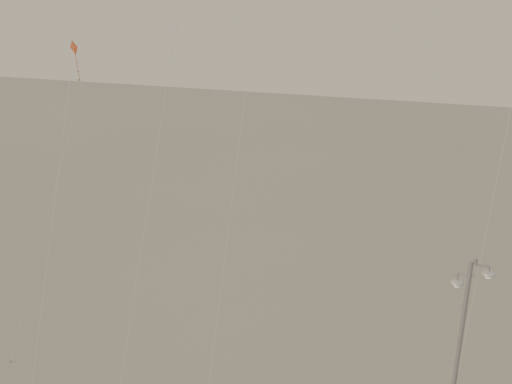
% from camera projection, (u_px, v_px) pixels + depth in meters
% --- Properties ---
extents(street_lamp, '(1.62, 0.55, 8.64)m').
position_uv_depth(street_lamp, '(460.00, 352.00, 28.04)').
color(street_lamp, '#95989D').
rests_on(street_lamp, ground).
extents(kite_3, '(2.68, 9.81, 15.55)m').
position_uv_depth(kite_3, '(66.00, 119.00, 34.35)').
color(kite_3, '#9C3916').
rests_on(kite_3, ground).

